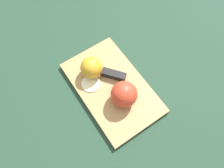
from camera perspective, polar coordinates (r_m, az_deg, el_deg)
name	(u,v)px	position (r m, az deg, el deg)	size (l,w,h in m)	color
ground_plane	(112,89)	(0.71, 0.00, -1.22)	(4.00, 4.00, 0.00)	#1E3828
cutting_board	(112,88)	(0.70, 0.00, -0.96)	(0.35, 0.23, 0.02)	#A37A4C
apple_half_left	(123,95)	(0.64, 3.01, -2.83)	(0.08, 0.08, 0.08)	red
apple_half_right	(91,68)	(0.69, -5.40, 4.29)	(0.07, 0.07, 0.07)	gold
knife	(113,74)	(0.70, 0.18, 2.51)	(0.14, 0.10, 0.02)	silver
apple_slice	(91,83)	(0.70, -5.53, 0.17)	(0.06, 0.06, 0.00)	beige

